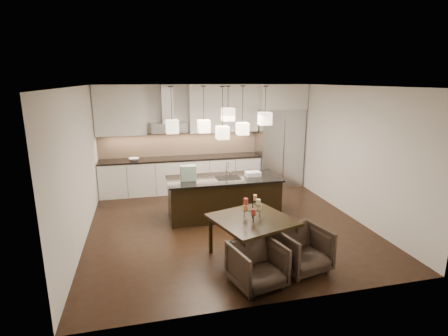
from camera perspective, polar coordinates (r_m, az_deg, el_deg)
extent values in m
cube|color=black|center=(7.39, 0.37, -9.13)|extent=(5.50, 5.50, 0.02)
cube|color=white|center=(6.78, 0.40, 13.31)|extent=(5.50, 5.50, 0.02)
cube|color=silver|center=(9.61, -3.58, 5.11)|extent=(5.50, 0.02, 2.80)
cube|color=silver|center=(4.43, 9.02, -6.07)|extent=(5.50, 0.02, 2.80)
cube|color=silver|center=(6.85, -22.64, 0.30)|extent=(0.02, 5.50, 2.80)
cube|color=silver|center=(8.06, 19.83, 2.51)|extent=(0.02, 5.50, 2.80)
cube|color=#B7B7BA|center=(9.88, 8.95, 3.31)|extent=(1.20, 0.72, 2.15)
cube|color=silver|center=(9.72, 9.27, 11.44)|extent=(1.26, 0.72, 0.65)
cube|color=silver|center=(9.40, -6.89, -1.15)|extent=(4.21, 0.62, 0.88)
cube|color=black|center=(9.29, -6.97, 1.58)|extent=(4.21, 0.66, 0.04)
cube|color=tan|center=(9.52, -7.24, 3.94)|extent=(4.21, 0.02, 0.63)
cube|color=silver|center=(9.20, -16.61, 9.01)|extent=(1.25, 0.35, 1.25)
cube|color=silver|center=(9.44, -0.09, 9.72)|extent=(1.85, 0.35, 1.25)
cube|color=#B7B7BA|center=(9.17, -9.04, 6.55)|extent=(0.90, 0.52, 0.24)
cube|color=#B7B7BA|center=(9.22, -9.24, 10.33)|extent=(0.30, 0.28, 0.96)
imported|color=silver|center=(9.18, -14.49, 1.41)|extent=(0.28, 0.28, 0.06)
cube|color=black|center=(7.66, -0.08, -4.87)|extent=(2.35, 0.95, 0.83)
cube|color=black|center=(7.53, -0.08, -1.76)|extent=(2.43, 1.03, 0.04)
cube|color=#1F6346|center=(7.33, -5.87, -0.82)|extent=(0.32, 0.17, 0.32)
cube|color=silver|center=(7.69, 4.74, -0.96)|extent=(0.32, 0.23, 0.09)
cylinder|color=#D3C185|center=(5.82, 5.76, -6.41)|extent=(0.09, 0.09, 0.09)
cylinder|color=#E07E44|center=(5.80, 3.51, -6.45)|extent=(0.09, 0.09, 0.09)
cylinder|color=#9E2E23|center=(5.63, 4.82, -7.14)|extent=(0.09, 0.09, 0.09)
cylinder|color=#E07E44|center=(5.82, 5.08, -4.83)|extent=(0.09, 0.09, 0.09)
cylinder|color=#9E2E23|center=(5.64, 3.60, -5.41)|extent=(0.09, 0.09, 0.09)
cylinder|color=#D3C185|center=(5.61, 5.62, -5.57)|extent=(0.09, 0.09, 0.09)
imported|color=black|center=(5.25, 5.46, -15.48)|extent=(0.85, 0.87, 0.65)
imported|color=black|center=(5.74, 12.64, -12.82)|extent=(0.89, 0.90, 0.69)
cube|color=beige|center=(7.01, -8.45, 6.69)|extent=(0.24, 0.24, 0.26)
cube|color=beige|center=(7.41, -3.31, 6.82)|extent=(0.24, 0.24, 0.26)
cube|color=beige|center=(7.33, 0.66, 8.73)|extent=(0.24, 0.24, 0.26)
cube|color=beige|center=(7.65, 3.02, 6.43)|extent=(0.24, 0.24, 0.26)
cube|color=beige|center=(7.42, 6.69, 8.02)|extent=(0.24, 0.24, 0.26)
cube|color=beige|center=(7.05, -0.25, 5.78)|extent=(0.24, 0.24, 0.26)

